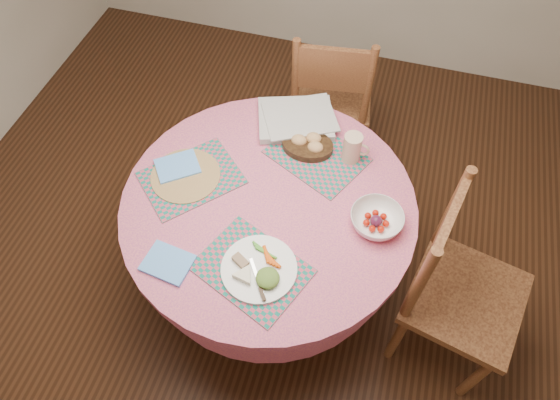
% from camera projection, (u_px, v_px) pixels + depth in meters
% --- Properties ---
extents(ground, '(4.00, 4.00, 0.00)m').
position_uv_depth(ground, '(271.00, 281.00, 2.69)').
color(ground, '#331C0F').
rests_on(ground, ground).
extents(dining_table, '(1.24, 1.24, 0.75)m').
position_uv_depth(dining_table, '(269.00, 226.00, 2.24)').
color(dining_table, '#E36A78').
rests_on(dining_table, ground).
extents(chair_right, '(0.55, 0.56, 1.02)m').
position_uv_depth(chair_right, '(456.00, 287.00, 2.09)').
color(chair_right, brown).
rests_on(chair_right, ground).
extents(chair_back, '(0.51, 0.49, 0.98)m').
position_uv_depth(chair_back, '(331.00, 97.00, 2.78)').
color(chair_back, brown).
rests_on(chair_back, ground).
extents(placemat_front, '(0.48, 0.43, 0.01)m').
position_uv_depth(placemat_front, '(252.00, 269.00, 1.89)').
color(placemat_front, '#147262').
rests_on(placemat_front, dining_table).
extents(placemat_left, '(0.49, 0.50, 0.01)m').
position_uv_depth(placemat_left, '(191.00, 178.00, 2.14)').
color(placemat_left, '#147262').
rests_on(placemat_left, dining_table).
extents(placemat_back, '(0.49, 0.45, 0.01)m').
position_uv_depth(placemat_back, '(317.00, 156.00, 2.22)').
color(placemat_back, '#147262').
rests_on(placemat_back, dining_table).
extents(wicker_trivet, '(0.30, 0.30, 0.01)m').
position_uv_depth(wicker_trivet, '(186.00, 176.00, 2.15)').
color(wicker_trivet, olive).
rests_on(wicker_trivet, dining_table).
extents(napkin_near, '(0.20, 0.16, 0.01)m').
position_uv_depth(napkin_near, '(168.00, 263.00, 1.90)').
color(napkin_near, '#61A5FA').
rests_on(napkin_near, dining_table).
extents(napkin_far, '(0.23, 0.22, 0.01)m').
position_uv_depth(napkin_far, '(177.00, 166.00, 2.17)').
color(napkin_far, '#61A5FA').
rests_on(napkin_far, placemat_left).
extents(dinner_plate, '(0.29, 0.29, 0.05)m').
position_uv_depth(dinner_plate, '(260.00, 269.00, 1.87)').
color(dinner_plate, white).
rests_on(dinner_plate, placemat_front).
extents(bread_bowl, '(0.23, 0.23, 0.08)m').
position_uv_depth(bread_bowl, '(308.00, 144.00, 2.22)').
color(bread_bowl, black).
rests_on(bread_bowl, placemat_back).
extents(latte_mug, '(0.12, 0.08, 0.14)m').
position_uv_depth(latte_mug, '(353.00, 148.00, 2.15)').
color(latte_mug, '#D5B392').
rests_on(latte_mug, placemat_back).
extents(fruit_bowl, '(0.27, 0.27, 0.07)m').
position_uv_depth(fruit_bowl, '(376.00, 220.00, 1.99)').
color(fruit_bowl, white).
rests_on(fruit_bowl, dining_table).
extents(newspaper_stack, '(0.42, 0.37, 0.04)m').
position_uv_depth(newspaper_stack, '(296.00, 119.00, 2.31)').
color(newspaper_stack, silver).
rests_on(newspaper_stack, dining_table).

